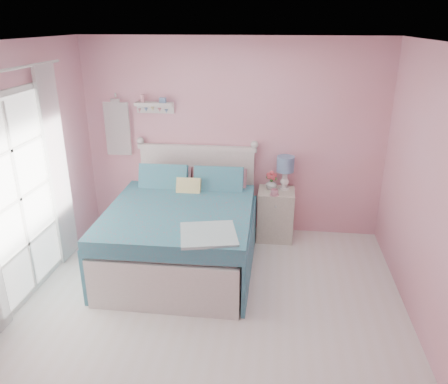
% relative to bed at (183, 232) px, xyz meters
% --- Properties ---
extents(floor, '(4.50, 4.50, 0.00)m').
position_rel_bed_xyz_m(floor, '(0.47, -1.21, -0.41)').
color(floor, silver).
rests_on(floor, ground).
extents(room_shell, '(4.50, 4.50, 4.50)m').
position_rel_bed_xyz_m(room_shell, '(0.47, -1.21, 1.18)').
color(room_shell, pink).
rests_on(room_shell, floor).
extents(bed, '(1.67, 2.09, 1.20)m').
position_rel_bed_xyz_m(bed, '(0.00, 0.00, 0.00)').
color(bed, silver).
rests_on(bed, floor).
extents(nightstand, '(0.47, 0.47, 0.68)m').
position_rel_bed_xyz_m(nightstand, '(1.09, 0.79, -0.06)').
color(nightstand, beige).
rests_on(nightstand, floor).
extents(table_lamp, '(0.23, 0.23, 0.45)m').
position_rel_bed_xyz_m(table_lamp, '(1.19, 0.87, 0.59)').
color(table_lamp, white).
rests_on(table_lamp, nightstand).
extents(vase, '(0.19, 0.19, 0.15)m').
position_rel_bed_xyz_m(vase, '(1.02, 0.83, 0.35)').
color(vase, silver).
rests_on(vase, nightstand).
extents(teacup, '(0.11, 0.11, 0.08)m').
position_rel_bed_xyz_m(teacup, '(1.07, 0.63, 0.31)').
color(teacup, pink).
rests_on(teacup, nightstand).
extents(roses, '(0.14, 0.11, 0.12)m').
position_rel_bed_xyz_m(roses, '(1.02, 0.83, 0.47)').
color(roses, '#E44D5A').
rests_on(roses, vase).
extents(wall_shelf, '(0.50, 0.15, 0.25)m').
position_rel_bed_xyz_m(wall_shelf, '(-0.55, 0.98, 1.33)').
color(wall_shelf, silver).
rests_on(wall_shelf, room_shell).
extents(hanging_dress, '(0.34, 0.03, 0.72)m').
position_rel_bed_xyz_m(hanging_dress, '(-1.08, 0.97, 0.99)').
color(hanging_dress, white).
rests_on(hanging_dress, room_shell).
extents(french_door, '(0.04, 1.32, 2.16)m').
position_rel_bed_xyz_m(french_door, '(-1.50, -0.81, 0.67)').
color(french_door, silver).
rests_on(french_door, floor).
extents(curtain_far, '(0.04, 0.40, 2.32)m').
position_rel_bed_xyz_m(curtain_far, '(-1.45, -0.06, 0.77)').
color(curtain_far, white).
rests_on(curtain_far, floor).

